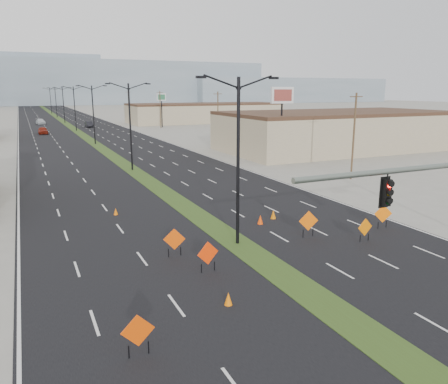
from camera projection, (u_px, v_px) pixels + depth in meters
name	position (u px, v px, depth m)	size (l,w,h in m)	color
ground	(380.00, 344.00, 16.35)	(600.00, 600.00, 0.00)	gray
road_surface	(75.00, 129.00, 104.79)	(25.00, 400.00, 0.02)	black
median_strip	(75.00, 129.00, 104.79)	(2.00, 400.00, 0.04)	#354619
building_se_near	(337.00, 132.00, 69.36)	(36.00, 18.00, 5.50)	tan
building_se_far	(205.00, 113.00, 128.53)	(44.00, 16.00, 5.00)	tan
mesa_center	(101.00, 83.00, 294.76)	(220.00, 50.00, 28.00)	gray
mesa_east	(285.00, 90.00, 344.05)	(160.00, 50.00, 18.00)	gray
streetlight_0	(238.00, 157.00, 25.72)	(5.15, 0.24, 10.02)	black
streetlight_1	(130.00, 124.00, 50.49)	(5.15, 0.24, 10.02)	black
streetlight_2	(93.00, 113.00, 75.25)	(5.15, 0.24, 10.02)	black
streetlight_3	(75.00, 107.00, 100.01)	(5.15, 0.24, 10.02)	black
streetlight_4	(63.00, 104.00, 124.78)	(5.15, 0.24, 10.02)	black
streetlight_5	(56.00, 101.00, 149.54)	(5.15, 0.24, 10.02)	black
streetlight_6	(51.00, 100.00, 174.30)	(5.15, 0.24, 10.02)	black
utility_pole_0	(354.00, 135.00, 45.53)	(1.60, 0.20, 9.00)	#4C3823
utility_pole_1	(218.00, 117.00, 76.49)	(1.60, 0.20, 9.00)	#4C3823
utility_pole_2	(160.00, 109.00, 107.44)	(1.60, 0.20, 9.00)	#4C3823
utility_pole_3	(129.00, 105.00, 138.39)	(1.60, 0.20, 9.00)	#4C3823
car_left	(43.00, 131.00, 93.54)	(1.84, 4.57, 1.56)	maroon
car_mid	(89.00, 124.00, 110.92)	(1.54, 4.41, 1.45)	black
car_far	(41.00, 122.00, 119.95)	(2.05, 5.04, 1.46)	silver
construction_sign_0	(138.00, 332.00, 15.36)	(1.22, 0.09, 1.63)	#D94104
construction_sign_1	(174.00, 240.00, 24.69)	(1.19, 0.45, 1.66)	#E74904
construction_sign_2	(208.00, 254.00, 22.57)	(1.24, 0.24, 1.67)	#FF3705
construction_sign_3	(308.00, 222.00, 27.98)	(1.28, 0.33, 1.74)	#FF6305
construction_sign_4	(383.00, 215.00, 29.73)	(1.21, 0.44, 1.68)	#FF6B05
construction_sign_5	(365.00, 228.00, 27.16)	(1.13, 0.09, 1.51)	orange
cone_0	(228.00, 299.00, 19.20)	(0.36, 0.36, 0.61)	orange
cone_1	(260.00, 220.00, 30.80)	(0.41, 0.41, 0.68)	#FF4505
cone_2	(273.00, 214.00, 32.11)	(0.40, 0.40, 0.67)	orange
cone_3	(116.00, 212.00, 33.09)	(0.33, 0.33, 0.55)	orange
pole_sign_east_near	(282.00, 101.00, 56.48)	(3.17, 0.64, 9.66)	black
pole_sign_east_far	(161.00, 100.00, 109.42)	(2.67, 1.41, 8.43)	black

